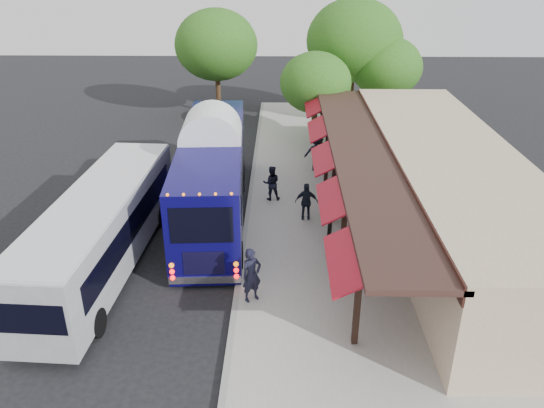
% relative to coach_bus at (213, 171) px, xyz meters
% --- Properties ---
extents(ground, '(90.00, 90.00, 0.00)m').
position_rel_coach_bus_xyz_m(ground, '(1.45, -4.99, -2.10)').
color(ground, black).
rests_on(ground, ground).
extents(sidewalk, '(10.00, 40.00, 0.15)m').
position_rel_coach_bus_xyz_m(sidewalk, '(6.45, -0.99, -2.03)').
color(sidewalk, '#9E9B93').
rests_on(sidewalk, ground).
extents(curb, '(0.20, 40.00, 0.16)m').
position_rel_coach_bus_xyz_m(curb, '(1.50, -0.99, -2.03)').
color(curb, gray).
rests_on(curb, ground).
extents(station_shelter, '(8.15, 20.00, 3.60)m').
position_rel_coach_bus_xyz_m(station_shelter, '(9.83, -0.99, -0.25)').
color(station_shelter, tan).
rests_on(station_shelter, ground).
extents(coach_bus, '(3.30, 12.34, 3.91)m').
position_rel_coach_bus_xyz_m(coach_bus, '(0.00, 0.00, 0.00)').
color(coach_bus, '#0B064E').
rests_on(coach_bus, ground).
extents(city_bus, '(3.01, 11.33, 3.01)m').
position_rel_coach_bus_xyz_m(city_bus, '(-3.56, -4.56, -0.43)').
color(city_bus, gray).
rests_on(city_bus, ground).
extents(ped_a, '(0.84, 0.77, 1.93)m').
position_rel_coach_bus_xyz_m(ped_a, '(2.05, -6.77, -0.99)').
color(ped_a, black).
rests_on(ped_a, sidewalk).
extents(ped_b, '(0.87, 0.70, 1.67)m').
position_rel_coach_bus_xyz_m(ped_b, '(2.54, 1.26, -1.11)').
color(ped_b, black).
rests_on(ped_b, sidewalk).
extents(ped_c, '(1.01, 0.46, 1.70)m').
position_rel_coach_bus_xyz_m(ped_c, '(4.10, -0.80, -1.10)').
color(ped_c, black).
rests_on(ped_c, sidewalk).
extents(ped_d, '(1.42, 1.01, 1.98)m').
position_rel_coach_bus_xyz_m(ped_d, '(4.85, 5.04, -0.96)').
color(ped_d, black).
rests_on(ped_d, sidewalk).
extents(sign_board, '(0.22, 0.54, 1.22)m').
position_rel_coach_bus_xyz_m(sign_board, '(4.91, -3.24, -1.12)').
color(sign_board, black).
rests_on(sign_board, sidewalk).
extents(tree_left, '(4.30, 4.30, 5.51)m').
position_rel_coach_bus_xyz_m(tree_left, '(5.02, 10.28, 1.57)').
color(tree_left, '#382314').
rests_on(tree_left, ground).
extents(tree_mid, '(6.38, 6.38, 8.17)m').
position_rel_coach_bus_xyz_m(tree_mid, '(7.78, 14.94, 3.35)').
color(tree_mid, '#382314').
rests_on(tree_mid, ground).
extents(tree_right, '(4.62, 4.62, 5.92)m').
position_rel_coach_bus_xyz_m(tree_right, '(9.82, 13.62, 1.84)').
color(tree_right, '#382314').
rests_on(tree_right, ground).
extents(tree_far, '(5.76, 5.76, 7.38)m').
position_rel_coach_bus_xyz_m(tree_far, '(-1.60, 16.28, 2.82)').
color(tree_far, '#382314').
rests_on(tree_far, ground).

